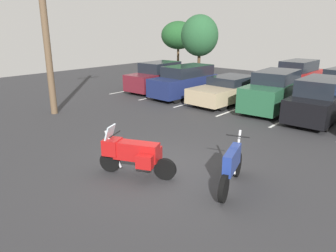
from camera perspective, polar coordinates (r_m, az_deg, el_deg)
The scene contains 13 objects.
ground at distance 9.43m, azimuth -1.04°, elevation -8.03°, with size 44.00×44.00×0.10m, color #2D2D30.
motorcycle_touring at distance 8.87m, azimuth -6.24°, elevation -4.85°, with size 2.13×1.27×1.39m.
motorcycle_second at distance 8.33m, azimuth 11.33°, elevation -7.09°, with size 0.86×2.12×1.33m.
parking_stripes at distance 16.56m, azimuth 17.20°, elevation 2.60°, with size 18.42×5.06×0.01m.
car_maroon at distance 20.82m, azimuth -1.95°, elevation 8.73°, with size 1.94×4.30×1.84m.
car_navy at distance 18.92m, azimuth 2.96°, elevation 7.96°, with size 1.92×4.40×1.83m.
car_tan at distance 17.78m, azimuth 10.67°, elevation 6.38°, with size 2.10×4.96×1.43m.
car_green at distance 16.69m, azimuth 18.31°, elevation 5.92°, with size 2.10×4.61×1.93m.
car_black at distance 15.59m, azimuth 25.50°, elevation 4.20°, with size 1.86×4.47×1.86m.
car_far_red at distance 23.32m, azimuth 22.16°, elevation 8.46°, with size 1.84×4.84×1.87m.
utility_pole at distance 15.85m, azimuth -20.99°, elevation 14.93°, with size 0.60×1.77×7.05m.
tree_far_left at distance 35.38m, azimuth 1.85°, elevation 15.92°, with size 3.65×3.65×4.62m.
tree_far_right at distance 29.17m, azimuth 5.68°, elevation 15.80°, with size 3.27×3.27×5.06m.
Camera 1 is at (5.77, -6.28, 3.98)m, focal length 34.05 mm.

